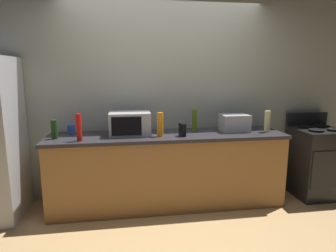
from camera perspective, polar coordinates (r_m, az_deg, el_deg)
ground_plane at (r=3.43m, az=1.08°, el=-17.95°), size 8.00×8.00×0.00m
back_wall at (r=3.82m, az=-0.95°, el=6.30°), size 6.40×0.10×2.70m
counter_run at (r=3.60m, az=-0.00°, el=-8.60°), size 2.84×0.64×0.90m
stove_range at (r=4.36m, az=27.10°, el=-6.21°), size 0.60×0.61×1.08m
microwave at (r=3.46m, az=-7.53°, el=0.50°), size 0.48×0.35×0.27m
toaster_oven at (r=3.74m, az=12.94°, el=0.62°), size 0.34×0.26×0.21m
cordless_phone at (r=3.37m, az=2.84°, el=-0.73°), size 0.07×0.12×0.15m
bottle_hot_sauce at (r=3.26m, az=-17.08°, el=-0.28°), size 0.06×0.06×0.30m
bottle_vinegar at (r=3.79m, az=18.93°, el=0.86°), size 0.07×0.07×0.26m
bottle_olive_oil at (r=3.61m, az=5.22°, el=1.09°), size 0.06×0.06×0.29m
bottle_dish_soap at (r=3.35m, az=-1.51°, el=0.30°), size 0.07×0.07×0.28m
bottle_wine at (r=3.47m, az=-21.45°, el=-0.63°), size 0.07×0.07×0.21m
mug_blue at (r=3.68m, az=-18.46°, el=-0.64°), size 0.09×0.09×0.11m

